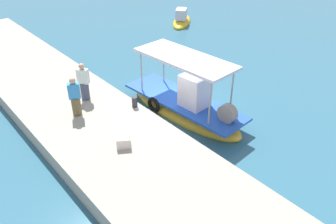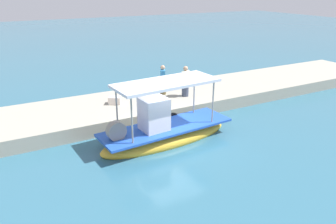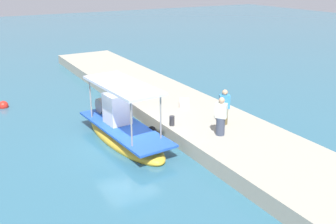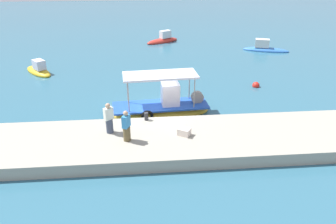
# 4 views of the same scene
# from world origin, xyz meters

# --- Properties ---
(ground_plane) EXTENTS (120.00, 120.00, 0.00)m
(ground_plane) POSITION_xyz_m (0.00, 0.00, 0.00)
(ground_plane) COLOR #30647A
(dock_quay) EXTENTS (36.00, 4.52, 0.69)m
(dock_quay) POSITION_xyz_m (0.00, -3.95, 0.34)
(dock_quay) COLOR #A29D8D
(dock_quay) RESTS_ON ground_plane
(main_fishing_boat) EXTENTS (6.47, 2.33, 3.11)m
(main_fishing_boat) POSITION_xyz_m (0.27, 0.02, 0.48)
(main_fishing_boat) COLOR gold
(main_fishing_boat) RESTS_ON ground_plane
(fisherman_near_bollard) EXTENTS (0.55, 0.53, 1.73)m
(fisherman_near_bollard) POSITION_xyz_m (-2.78, -3.28, 1.47)
(fisherman_near_bollard) COLOR #3C4559
(fisherman_near_bollard) RESTS_ON dock_quay
(fisherman_by_crate) EXTENTS (0.50, 0.55, 1.69)m
(fisherman_by_crate) POSITION_xyz_m (-1.83, -4.19, 1.45)
(fisherman_by_crate) COLOR brown
(fisherman_by_crate) RESTS_ON dock_quay
(mooring_bollard) EXTENTS (0.24, 0.24, 0.46)m
(mooring_bollard) POSITION_xyz_m (-0.78, -1.99, 0.92)
(mooring_bollard) COLOR #2D2D33
(mooring_bollard) RESTS_ON dock_quay
(cargo_crate) EXTENTS (0.80, 0.76, 0.39)m
(cargo_crate) POSITION_xyz_m (1.18, -3.91, 0.89)
(cargo_crate) COLOR beige
(cargo_crate) RESTS_ON dock_quay
(marker_buoy) EXTENTS (0.56, 0.56, 0.56)m
(marker_buoy) POSITION_xyz_m (7.99, 4.23, 0.11)
(marker_buoy) COLOR red
(marker_buoy) RESTS_ON ground_plane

